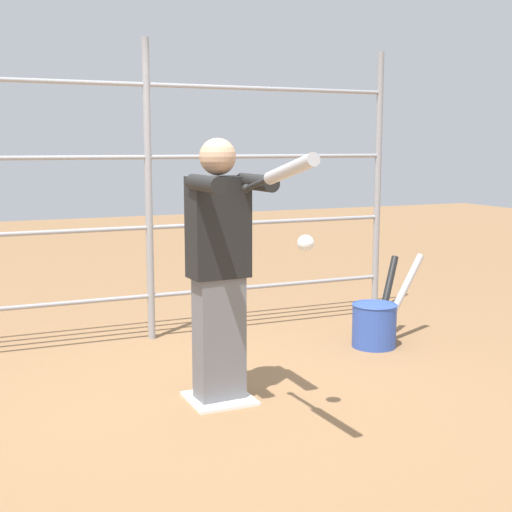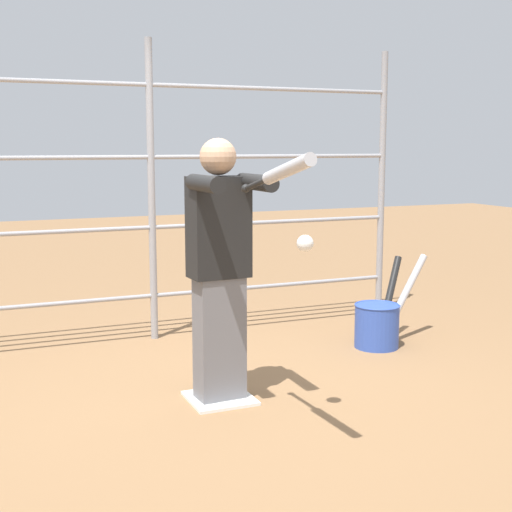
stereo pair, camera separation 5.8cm
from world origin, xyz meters
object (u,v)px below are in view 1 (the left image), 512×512
at_px(batter, 219,262).
at_px(softball_in_flight, 306,243).
at_px(baseball_bat_swinging, 284,172).
at_px(bat_bucket, 376,322).

relative_size(batter, softball_in_flight, 17.25).
bearing_deg(softball_in_flight, baseball_bat_swinging, 49.30).
xyz_separation_m(batter, softball_in_flight, (-0.31, 0.56, 0.17)).
xyz_separation_m(batter, bat_bucket, (-1.61, -0.67, -0.70)).
bearing_deg(baseball_bat_swinging, bat_bucket, -135.38).
bearing_deg(batter, baseball_bat_swinging, 89.23).
height_order(baseball_bat_swinging, bat_bucket, baseball_bat_swinging).
bearing_deg(batter, bat_bucket, -157.33).
relative_size(baseball_bat_swinging, softball_in_flight, 8.86).
bearing_deg(baseball_bat_swinging, batter, -90.77).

